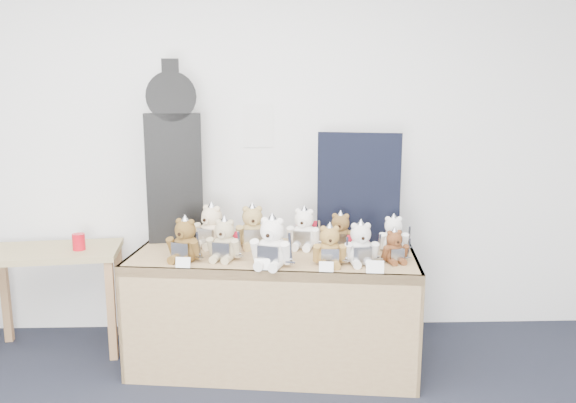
{
  "coord_description": "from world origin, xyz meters",
  "views": [
    {
      "loc": [
        0.39,
        -1.44,
        1.71
      ],
      "look_at": [
        0.5,
        1.81,
        1.07
      ],
      "focal_mm": 35.0,
      "sensor_mm": 36.0,
      "label": 1
    }
  ],
  "objects_px": {
    "teddy_front_left": "(225,241)",
    "teddy_back_centre_left": "(253,228)",
    "teddy_front_far_left": "(185,242)",
    "red_cup": "(79,242)",
    "display_table": "(273,281)",
    "teddy_front_right": "(330,247)",
    "teddy_front_far_right": "(361,245)",
    "side_table": "(54,267)",
    "teddy_back_centre_right": "(304,230)",
    "teddy_front_end": "(394,248)",
    "teddy_back_left": "(211,228)",
    "teddy_front_centre": "(272,244)",
    "teddy_back_end": "(393,236)",
    "guitar_case": "(174,155)",
    "teddy_back_right": "(340,233)"
  },
  "relations": [
    {
      "from": "display_table",
      "to": "teddy_front_far_right",
      "type": "relative_size",
      "value": 6.51
    },
    {
      "from": "teddy_back_centre_left",
      "to": "teddy_back_right",
      "type": "xyz_separation_m",
      "value": [
        0.56,
        -0.07,
        -0.02
      ]
    },
    {
      "from": "teddy_back_right",
      "to": "red_cup",
      "type": "bearing_deg",
      "value": -170.14
    },
    {
      "from": "display_table",
      "to": "teddy_back_left",
      "type": "bearing_deg",
      "value": 156.0
    },
    {
      "from": "teddy_front_right",
      "to": "teddy_back_left",
      "type": "xyz_separation_m",
      "value": [
        -0.72,
        0.42,
        0.02
      ]
    },
    {
      "from": "teddy_front_end",
      "to": "teddy_front_centre",
      "type": "bearing_deg",
      "value": 172.4
    },
    {
      "from": "teddy_back_left",
      "to": "teddy_back_centre_left",
      "type": "height_order",
      "value": "teddy_back_left"
    },
    {
      "from": "teddy_front_far_left",
      "to": "red_cup",
      "type": "bearing_deg",
      "value": 176.88
    },
    {
      "from": "teddy_front_right",
      "to": "teddy_front_far_right",
      "type": "bearing_deg",
      "value": 7.5
    },
    {
      "from": "teddy_back_centre_left",
      "to": "red_cup",
      "type": "bearing_deg",
      "value": 172.66
    },
    {
      "from": "side_table",
      "to": "guitar_case",
      "type": "xyz_separation_m",
      "value": [
        0.8,
        0.09,
        0.73
      ]
    },
    {
      "from": "teddy_front_right",
      "to": "teddy_front_end",
      "type": "height_order",
      "value": "teddy_front_right"
    },
    {
      "from": "guitar_case",
      "to": "teddy_front_centre",
      "type": "bearing_deg",
      "value": -49.75
    },
    {
      "from": "teddy_back_end",
      "to": "teddy_front_left",
      "type": "bearing_deg",
      "value": -168.47
    },
    {
      "from": "teddy_front_far_left",
      "to": "teddy_back_right",
      "type": "distance_m",
      "value": 0.97
    },
    {
      "from": "teddy_back_centre_left",
      "to": "teddy_back_end",
      "type": "distance_m",
      "value": 0.89
    },
    {
      "from": "teddy_front_left",
      "to": "teddy_back_centre_right",
      "type": "distance_m",
      "value": 0.54
    },
    {
      "from": "teddy_front_centre",
      "to": "teddy_back_left",
      "type": "relative_size",
      "value": 1.05
    },
    {
      "from": "teddy_front_left",
      "to": "teddy_front_right",
      "type": "xyz_separation_m",
      "value": [
        0.61,
        -0.13,
        -0.01
      ]
    },
    {
      "from": "teddy_front_left",
      "to": "teddy_back_centre_left",
      "type": "bearing_deg",
      "value": 75.61
    },
    {
      "from": "teddy_front_centre",
      "to": "teddy_back_left",
      "type": "height_order",
      "value": "teddy_front_centre"
    },
    {
      "from": "teddy_front_left",
      "to": "teddy_back_left",
      "type": "bearing_deg",
      "value": 126.15
    },
    {
      "from": "teddy_back_centre_right",
      "to": "teddy_front_left",
      "type": "bearing_deg",
      "value": -137.77
    },
    {
      "from": "side_table",
      "to": "teddy_back_centre_left",
      "type": "bearing_deg",
      "value": -10.04
    },
    {
      "from": "guitar_case",
      "to": "teddy_back_left",
      "type": "xyz_separation_m",
      "value": [
        0.25,
        -0.15,
        -0.46
      ]
    },
    {
      "from": "teddy_front_right",
      "to": "teddy_back_centre_right",
      "type": "distance_m",
      "value": 0.39
    },
    {
      "from": "guitar_case",
      "to": "teddy_front_centre",
      "type": "height_order",
      "value": "guitar_case"
    },
    {
      "from": "teddy_back_centre_right",
      "to": "teddy_back_end",
      "type": "height_order",
      "value": "teddy_back_centre_right"
    },
    {
      "from": "teddy_back_centre_right",
      "to": "teddy_back_right",
      "type": "distance_m",
      "value": 0.23
    },
    {
      "from": "teddy_back_right",
      "to": "teddy_back_end",
      "type": "bearing_deg",
      "value": 2.48
    },
    {
      "from": "teddy_back_end",
      "to": "guitar_case",
      "type": "bearing_deg",
      "value": 171.87
    },
    {
      "from": "red_cup",
      "to": "teddy_front_far_left",
      "type": "xyz_separation_m",
      "value": [
        0.74,
        -0.34,
        0.09
      ]
    },
    {
      "from": "teddy_front_left",
      "to": "teddy_front_far_right",
      "type": "height_order",
      "value": "same"
    },
    {
      "from": "red_cup",
      "to": "teddy_back_left",
      "type": "distance_m",
      "value": 0.87
    },
    {
      "from": "side_table",
      "to": "teddy_front_far_right",
      "type": "bearing_deg",
      "value": -20.17
    },
    {
      "from": "display_table",
      "to": "guitar_case",
      "type": "relative_size",
      "value": 1.54
    },
    {
      "from": "guitar_case",
      "to": "teddy_back_centre_right",
      "type": "bearing_deg",
      "value": -20.5
    },
    {
      "from": "teddy_back_centre_right",
      "to": "display_table",
      "type": "bearing_deg",
      "value": -121.36
    },
    {
      "from": "side_table",
      "to": "teddy_front_left",
      "type": "xyz_separation_m",
      "value": [
        1.15,
        -0.35,
        0.26
      ]
    },
    {
      "from": "teddy_back_end",
      "to": "side_table",
      "type": "bearing_deg",
      "value": 178.59
    },
    {
      "from": "teddy_front_far_right",
      "to": "side_table",
      "type": "bearing_deg",
      "value": 163.95
    },
    {
      "from": "teddy_front_right",
      "to": "teddy_front_end",
      "type": "distance_m",
      "value": 0.39
    },
    {
      "from": "teddy_front_end",
      "to": "teddy_front_far_left",
      "type": "bearing_deg",
      "value": 164.78
    },
    {
      "from": "teddy_back_end",
      "to": "teddy_back_centre_left",
      "type": "bearing_deg",
      "value": 175.22
    },
    {
      "from": "display_table",
      "to": "teddy_front_end",
      "type": "height_order",
      "value": "teddy_front_end"
    },
    {
      "from": "teddy_front_centre",
      "to": "teddy_front_end",
      "type": "height_order",
      "value": "teddy_front_centre"
    },
    {
      "from": "teddy_front_end",
      "to": "teddy_back_right",
      "type": "distance_m",
      "value": 0.41
    },
    {
      "from": "display_table",
      "to": "teddy_front_right",
      "type": "height_order",
      "value": "teddy_front_right"
    },
    {
      "from": "teddy_front_far_left",
      "to": "teddy_front_left",
      "type": "bearing_deg",
      "value": 25.36
    },
    {
      "from": "teddy_front_end",
      "to": "teddy_back_centre_right",
      "type": "bearing_deg",
      "value": 135.23
    }
  ]
}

